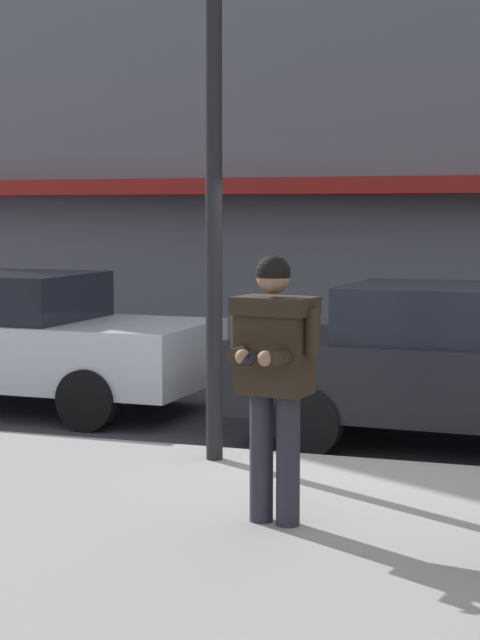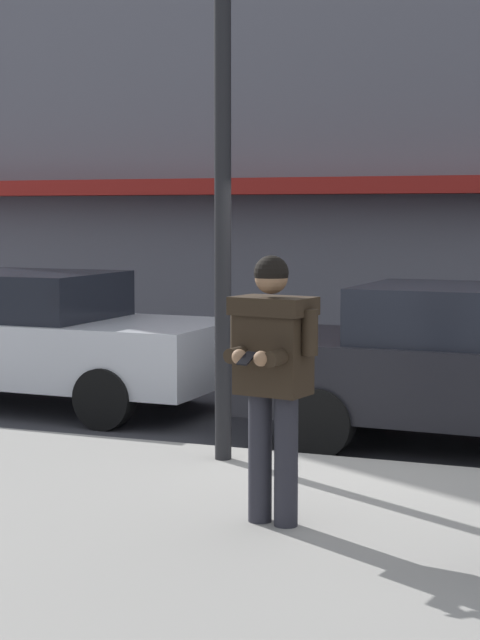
# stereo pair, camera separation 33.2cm
# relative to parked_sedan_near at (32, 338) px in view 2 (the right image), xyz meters

# --- Properties ---
(ground_plane) EXTENTS (80.00, 80.00, 0.00)m
(ground_plane) POSITION_rel_parked_sedan_near_xyz_m (4.70, -1.58, -0.79)
(ground_plane) COLOR #333338
(sidewalk) EXTENTS (32.00, 5.30, 0.14)m
(sidewalk) POSITION_rel_parked_sedan_near_xyz_m (5.70, -4.43, -0.72)
(sidewalk) COLOR gray
(sidewalk) RESTS_ON ground
(parked_sedan_near) EXTENTS (4.55, 2.03, 1.54)m
(parked_sedan_near) POSITION_rel_parked_sedan_near_xyz_m (0.00, 0.00, 0.00)
(parked_sedan_near) COLOR silver
(parked_sedan_near) RESTS_ON ground
(man_texting_on_phone) EXTENTS (0.64, 0.62, 1.81)m
(man_texting_on_phone) POSITION_rel_parked_sedan_near_xyz_m (4.27, -3.87, 0.46)
(man_texting_on_phone) COLOR #23232B
(man_texting_on_phone) RESTS_ON sidewalk
(street_lamp_post) EXTENTS (0.36, 0.36, 4.88)m
(street_lamp_post) POSITION_rel_parked_sedan_near_xyz_m (3.26, -2.23, 2.35)
(street_lamp_post) COLOR black
(street_lamp_post) RESTS_ON sidewalk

